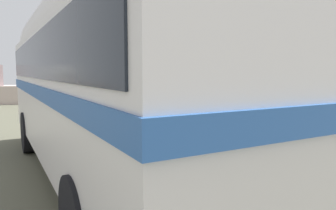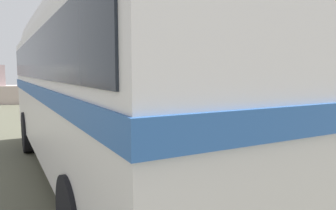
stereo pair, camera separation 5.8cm
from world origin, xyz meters
name	(u,v)px [view 2 (the right image)]	position (x,y,z in m)	size (l,w,h in m)	color
ground	(182,139)	(0.00, 0.00, 0.01)	(32.00, 26.00, 0.02)	#575745
breakwater	(140,91)	(-0.38, 11.81, 0.72)	(31.36, 2.00, 2.49)	#BCA89E
vintage_coach	(106,65)	(-1.99, -2.91, 2.05)	(5.13, 8.89, 3.70)	black
parked_car_nearest	(291,94)	(5.49, 3.73, 0.97)	(4.12, 1.78, 1.86)	black
lamp_post	(175,26)	(1.01, 6.59, 4.14)	(1.20, 0.27, 7.45)	#5B5B60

